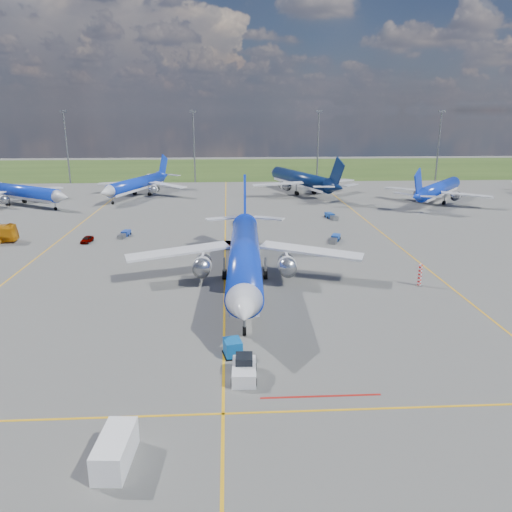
{
  "coord_description": "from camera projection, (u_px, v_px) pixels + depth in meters",
  "views": [
    {
      "loc": [
        0.66,
        -53.67,
        22.56
      ],
      "look_at": [
        4.23,
        9.68,
        4.0
      ],
      "focal_mm": 35.0,
      "sensor_mm": 36.0,
      "label": 1
    }
  ],
  "objects": [
    {
      "name": "bg_jet_nnw",
      "position": [
        138.0,
        197.0,
        135.8
      ],
      "size": [
        39.34,
        44.75,
        9.79
      ],
      "primitive_type": null,
      "rotation": [
        0.0,
        0.0,
        -0.34
      ],
      "color": "#0D2FC2",
      "rests_on": "ground"
    },
    {
      "name": "grass_strip",
      "position": [
        226.0,
        168.0,
        201.47
      ],
      "size": [
        400.0,
        80.0,
        0.01
      ],
      "primitive_type": "cube",
      "color": "#2D4719",
      "rests_on": "ground"
    },
    {
      "name": "main_airliner",
      "position": [
        245.0,
        286.0,
        66.73
      ],
      "size": [
        36.71,
        47.23,
        12.03
      ],
      "primitive_type": null,
      "rotation": [
        0.0,
        0.0,
        -0.04
      ],
      "color": "#0D2FC2",
      "rests_on": "ground"
    },
    {
      "name": "service_van",
      "position": [
        115.0,
        450.0,
        32.89
      ],
      "size": [
        2.35,
        4.75,
        2.03
      ],
      "primitive_type": "cube",
      "rotation": [
        0.0,
        0.0,
        -0.07
      ],
      "color": "white",
      "rests_on": "ground"
    },
    {
      "name": "service_car_a",
      "position": [
        87.0,
        239.0,
        88.38
      ],
      "size": [
        1.91,
        3.65,
        1.19
      ],
      "primitive_type": "imported",
      "rotation": [
        0.0,
        0.0,
        -0.15
      ],
      "color": "#999999",
      "rests_on": "ground"
    },
    {
      "name": "bg_jet_ne",
      "position": [
        437.0,
        202.0,
        127.43
      ],
      "size": [
        45.98,
        47.23,
        9.84
      ],
      "primitive_type": null,
      "rotation": [
        0.0,
        0.0,
        2.45
      ],
      "color": "#0D2FC2",
      "rests_on": "ground"
    },
    {
      "name": "taxiway_lines",
      "position": [
        226.0,
        249.0,
        84.28
      ],
      "size": [
        60.25,
        160.0,
        0.02
      ],
      "color": "gold",
      "rests_on": "ground"
    },
    {
      "name": "baggage_tug_w",
      "position": [
        335.0,
        239.0,
        89.25
      ],
      "size": [
        2.84,
        4.68,
        1.02
      ],
      "rotation": [
        0.0,
        0.0,
        -0.39
      ],
      "color": "#1C47A8",
      "rests_on": "ground"
    },
    {
      "name": "baggage_tug_e",
      "position": [
        331.0,
        216.0,
        108.03
      ],
      "size": [
        2.22,
        4.92,
        1.07
      ],
      "rotation": [
        0.0,
        0.0,
        0.21
      ],
      "color": "navy",
      "rests_on": "ground"
    },
    {
      "name": "pushback_tug",
      "position": [
        244.0,
        369.0,
        43.65
      ],
      "size": [
        2.23,
        5.58,
        1.87
      ],
      "rotation": [
        0.0,
        0.0,
        -0.04
      ],
      "color": "silver",
      "rests_on": "ground"
    },
    {
      "name": "baggage_tug_c",
      "position": [
        125.0,
        234.0,
        92.62
      ],
      "size": [
        1.8,
        4.38,
        0.95
      ],
      "rotation": [
        0.0,
        0.0,
        -0.16
      ],
      "color": "#1A399D",
      "rests_on": "ground"
    },
    {
      "name": "uld_container",
      "position": [
        233.0,
        348.0,
        47.6
      ],
      "size": [
        1.93,
        2.24,
        1.57
      ],
      "primitive_type": "cube",
      "rotation": [
        0.0,
        0.0,
        0.2
      ],
      "color": "#0B54A5",
      "rests_on": "ground"
    },
    {
      "name": "ground",
      "position": [
        224.0,
        313.0,
        57.73
      ],
      "size": [
        400.0,
        400.0,
        0.0
      ],
      "primitive_type": "plane",
      "color": "#585856",
      "rests_on": "ground"
    },
    {
      "name": "bg_jet_nw",
      "position": [
        23.0,
        205.0,
        123.2
      ],
      "size": [
        46.2,
        43.75,
        9.64
      ],
      "primitive_type": null,
      "rotation": [
        0.0,
        0.0,
        0.98
      ],
      "color": "#0D2FC2",
      "rests_on": "ground"
    },
    {
      "name": "warning_post",
      "position": [
        420.0,
        275.0,
        66.38
      ],
      "size": [
        0.5,
        0.5,
        3.0
      ],
      "primitive_type": "cylinder",
      "color": "red",
      "rests_on": "ground"
    },
    {
      "name": "service_car_b",
      "position": [
        230.0,
        244.0,
        84.98
      ],
      "size": [
        4.49,
        2.44,
        1.19
      ],
      "primitive_type": "imported",
      "rotation": [
        0.0,
        0.0,
        1.68
      ],
      "color": "#999999",
      "rests_on": "ground"
    },
    {
      "name": "service_car_c",
      "position": [
        241.0,
        220.0,
        103.4
      ],
      "size": [
        3.91,
        5.61,
        1.51
      ],
      "primitive_type": "imported",
      "rotation": [
        0.0,
        0.0,
        -0.39
      ],
      "color": "#999999",
      "rests_on": "ground"
    },
    {
      "name": "floodlight_masts",
      "position": [
        256.0,
        143.0,
        160.16
      ],
      "size": [
        202.2,
        0.5,
        22.7
      ],
      "color": "slate",
      "rests_on": "ground"
    },
    {
      "name": "bg_jet_n",
      "position": [
        301.0,
        193.0,
        141.26
      ],
      "size": [
        45.68,
        52.0,
        11.38
      ],
      "primitive_type": null,
      "rotation": [
        0.0,
        0.0,
        3.48
      ],
      "color": "#071840",
      "rests_on": "ground"
    }
  ]
}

